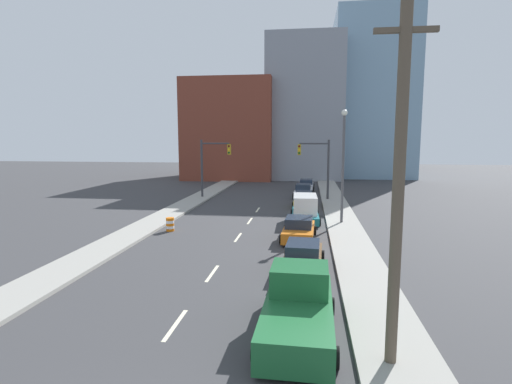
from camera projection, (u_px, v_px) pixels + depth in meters
The scene contains 22 objects.
sidewalk_left at pixel (217, 188), 51.54m from camera, with size 2.49×89.09×0.18m.
sidewalk_right at pixel (329, 190), 49.70m from camera, with size 2.49×89.09×0.18m.
lane_stripe_at_7m at pixel (175, 325), 13.86m from camera, with size 0.16×2.40×0.01m, color beige.
lane_stripe_at_13m at pixel (212, 273), 19.16m from camera, with size 0.16×2.40×0.01m, color beige.
lane_stripe_at_20m at pixel (238, 237), 26.15m from camera, with size 0.16×2.40×0.01m, color beige.
lane_stripe_at_25m at pixel (250, 221), 31.39m from camera, with size 0.16×2.40×0.01m, color beige.
lane_stripe_at_30m at pixel (258, 210), 36.33m from camera, with size 0.16×2.40×0.01m, color beige.
building_brick_left at pixel (234, 130), 66.93m from camera, with size 14.00×16.00×15.63m.
building_office_center at pixel (305, 111), 68.90m from camera, with size 12.00×20.00×22.26m.
building_glass_right at pixel (369, 99), 71.06m from camera, with size 13.00×20.00×27.04m.
traffic_signal_left at pixel (210, 161), 42.89m from camera, with size 3.32×0.35×6.33m.
traffic_signal_right at pixel (320, 162), 41.38m from camera, with size 3.32×0.35×6.33m.
utility_pole_right_near at pixel (398, 189), 10.63m from camera, with size 1.60×0.32×9.95m.
traffic_barrel at pixel (170, 224), 27.89m from camera, with size 0.56×0.56×0.95m.
street_lamp at pixel (343, 159), 29.48m from camera, with size 0.44×0.44×8.53m.
pickup_truck_green at pixel (298, 309), 13.17m from camera, with size 2.58×5.71×2.10m.
sedan_brown at pixel (303, 258), 19.39m from camera, with size 2.22×4.78×1.44m.
sedan_orange at pixel (299, 229), 25.48m from camera, with size 2.29×4.47×1.46m.
box_truck_teal at pixel (305, 209), 31.09m from camera, with size 2.39×5.59×2.08m.
sedan_yellow at pixel (304, 200), 37.84m from camera, with size 2.11×4.82×1.45m.
sedan_white at pixel (303, 191), 43.78m from camera, with size 2.24×4.65×1.50m.
sedan_silver at pixel (306, 185), 50.15m from camera, with size 2.10×4.82×1.36m.
Camera 1 is at (4.48, -5.52, 6.41)m, focal length 28.00 mm.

